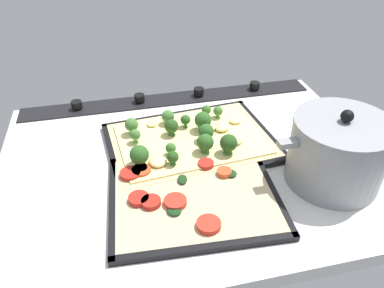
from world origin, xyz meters
TOP-DOWN VIEW (x-y plane):
  - ground_plane at (0.00, 0.00)cm, footprint 82.77×62.85cm
  - stove_control_panel at (0.00, -27.93)cm, footprint 79.46×7.00cm
  - baking_tray_front at (-1.03, -5.79)cm, footprint 39.77×30.28cm
  - broccoli_pizza at (-0.70, -5.39)cm, footprint 37.15×27.66cm
  - baking_tray_back at (2.39, 11.59)cm, footprint 33.53×28.63cm
  - veggie_pizza_back at (3.18, 11.28)cm, footprint 30.98×26.08cm
  - cooking_pot at (-26.11, 12.30)cm, footprint 25.69×18.86cm

SIDE VIEW (x-z plane):
  - ground_plane at x=0.00cm, z-range -3.00..0.00cm
  - baking_tray_front at x=-1.03cm, z-range -0.29..1.01cm
  - baking_tray_back at x=2.39cm, z-range -0.28..1.02cm
  - stove_control_panel at x=0.00cm, z-range -0.75..1.85cm
  - veggie_pizza_back at x=3.18cm, z-range 0.17..2.07cm
  - broccoli_pizza at x=-0.70cm, z-range -0.98..5.15cm
  - cooking_pot at x=-26.11cm, z-range -1.15..15.08cm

